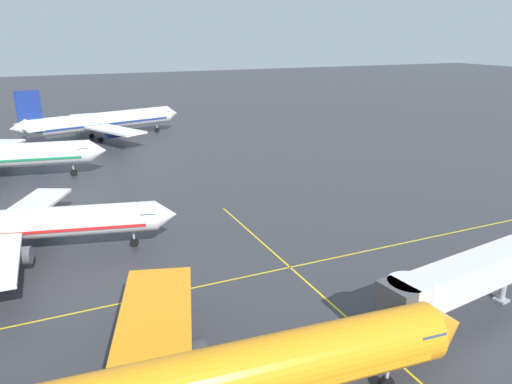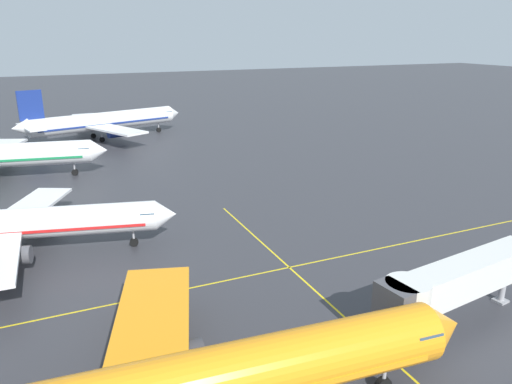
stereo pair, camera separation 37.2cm
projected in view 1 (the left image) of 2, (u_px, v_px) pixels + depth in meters
The scene contains 4 objects.
airliner_second_row at pixel (19, 225), 51.60m from camera, with size 32.70×27.81×10.26m.
airliner_far_left_stand at pixel (101, 122), 108.93m from camera, with size 38.11×32.43×11.97m.
taxiway_markings at pixel (393, 358), 35.87m from camera, with size 167.31×71.16×0.01m.
jet_bridge at pixel (453, 282), 38.58m from camera, with size 17.18×5.10×5.58m.
Camera 1 is at (-21.70, -9.25, 22.85)m, focal length 34.09 mm.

